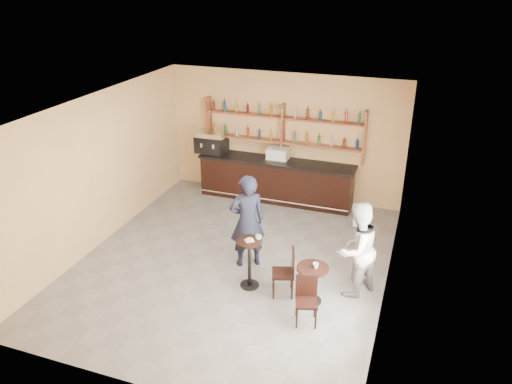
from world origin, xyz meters
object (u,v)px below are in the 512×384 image
(man_main, at_px, (247,221))
(pedestal_table, at_px, (249,264))
(chair_south, at_px, (306,302))
(bar_counter, at_px, (276,180))
(cafe_table, at_px, (312,284))
(chair_west, at_px, (283,273))
(espresso_machine, at_px, (211,142))
(patron_second, at_px, (356,249))
(pastry_case, at_px, (278,154))

(man_main, bearing_deg, pedestal_table, 81.02)
(pedestal_table, xyz_separation_m, chair_south, (1.25, -0.69, -0.06))
(chair_south, bearing_deg, bar_counter, 96.95)
(cafe_table, distance_m, chair_west, 0.56)
(espresso_machine, distance_m, chair_west, 5.02)
(man_main, height_order, chair_south, man_main)
(man_main, height_order, chair_west, man_main)
(pedestal_table, height_order, chair_south, pedestal_table)
(chair_west, bearing_deg, bar_counter, -178.50)
(espresso_machine, xyz_separation_m, chair_south, (3.69, -4.51, -0.93))
(espresso_machine, height_order, chair_west, espresso_machine)
(pedestal_table, height_order, patron_second, patron_second)
(pastry_case, height_order, pedestal_table, pastry_case)
(pedestal_table, bearing_deg, man_main, 113.15)
(pastry_case, bearing_deg, espresso_machine, 173.56)
(bar_counter, relative_size, pastry_case, 7.34)
(pastry_case, distance_m, pedestal_table, 3.94)
(bar_counter, bearing_deg, pedestal_table, -79.95)
(bar_counter, xyz_separation_m, pastry_case, (0.05, 0.00, 0.70))
(bar_counter, relative_size, pedestal_table, 4.08)
(bar_counter, distance_m, chair_west, 4.08)
(cafe_table, height_order, chair_south, chair_south)
(cafe_table, xyz_separation_m, chair_west, (-0.55, 0.05, 0.09))
(bar_counter, bearing_deg, cafe_table, -64.29)
(espresso_machine, bearing_deg, pedestal_table, -53.66)
(cafe_table, bearing_deg, chair_west, 174.81)
(man_main, xyz_separation_m, chair_south, (1.56, -1.39, -0.54))
(espresso_machine, relative_size, man_main, 0.40)
(bar_counter, xyz_separation_m, pedestal_table, (0.68, -3.82, -0.05))
(chair_south, bearing_deg, pastry_case, 96.43)
(bar_counter, xyz_separation_m, patron_second, (2.53, -3.37, 0.37))
(chair_west, xyz_separation_m, chair_south, (0.60, -0.65, -0.03))
(cafe_table, relative_size, chair_west, 0.79)
(pedestal_table, height_order, chair_west, pedestal_table)
(espresso_machine, height_order, patron_second, patron_second)
(man_main, distance_m, cafe_table, 1.81)
(chair_west, height_order, patron_second, patron_second)
(man_main, relative_size, chair_south, 2.29)
(bar_counter, bearing_deg, espresso_machine, 180.00)
(pedestal_table, bearing_deg, chair_south, -28.68)
(bar_counter, height_order, espresso_machine, espresso_machine)
(bar_counter, height_order, pastry_case, pastry_case)
(man_main, distance_m, patron_second, 2.17)
(pastry_case, distance_m, chair_west, 4.14)
(cafe_table, distance_m, patron_second, 1.01)
(bar_counter, height_order, man_main, man_main)
(man_main, distance_m, chair_west, 1.31)
(pastry_case, relative_size, patron_second, 0.30)
(pastry_case, distance_m, man_main, 3.15)
(espresso_machine, relative_size, chair_west, 0.86)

